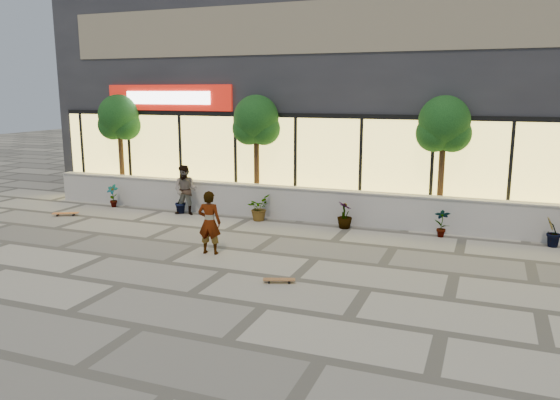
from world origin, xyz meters
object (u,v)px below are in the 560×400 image
(skateboard_center, at_px, (279,280))
(tree_midwest, at_px, (256,123))
(skater_left, at_px, (186,190))
(skateboard_left, at_px, (66,213))
(skater_center, at_px, (209,223))
(tree_west, at_px, (119,120))
(tree_mideast, at_px, (444,127))

(skateboard_center, bearing_deg, tree_midwest, 97.64)
(skater_left, height_order, skateboard_left, skater_left)
(skateboard_center, bearing_deg, skater_center, 130.50)
(skater_left, bearing_deg, tree_west, 148.44)
(tree_mideast, height_order, skateboard_left, tree_mideast)
(tree_west, bearing_deg, skateboard_center, -35.98)
(tree_west, distance_m, tree_mideast, 11.50)
(tree_midwest, distance_m, skater_center, 5.54)
(skater_left, distance_m, skateboard_left, 4.02)
(skater_center, height_order, skater_left, skater_left)
(tree_mideast, distance_m, skater_left, 8.35)
(skater_center, xyz_separation_m, skateboard_center, (2.41, -1.38, -0.73))
(skater_center, distance_m, skateboard_center, 2.87)
(tree_midwest, xyz_separation_m, tree_mideast, (6.00, 0.00, 0.00))
(tree_mideast, height_order, skater_center, tree_mideast)
(tree_midwest, relative_size, skateboard_left, 4.78)
(tree_mideast, relative_size, skateboard_center, 5.51)
(skateboard_center, height_order, skateboard_left, skateboard_left)
(tree_midwest, distance_m, tree_mideast, 6.00)
(tree_west, xyz_separation_m, tree_mideast, (11.50, 0.00, 0.00))
(skateboard_center, bearing_deg, skateboard_left, 139.22)
(skater_center, bearing_deg, tree_mideast, -143.92)
(tree_mideast, xyz_separation_m, skater_center, (-5.11, -5.01, -2.18))
(skater_center, bearing_deg, skateboard_center, 141.82)
(skateboard_center, distance_m, skateboard_left, 9.52)
(skater_left, xyz_separation_m, skateboard_left, (-3.63, -1.56, -0.74))
(tree_mideast, relative_size, skater_left, 2.37)
(tree_mideast, bearing_deg, skateboard_center, -112.91)
(tree_midwest, height_order, skateboard_left, tree_midwest)
(tree_midwest, xyz_separation_m, skateboard_center, (3.30, -6.39, -2.92))
(skater_left, bearing_deg, skater_center, -61.85)
(tree_midwest, bearing_deg, skater_center, -79.88)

